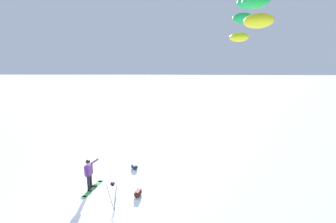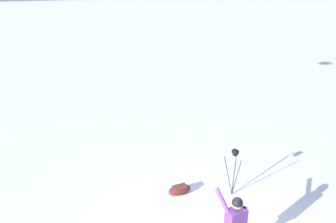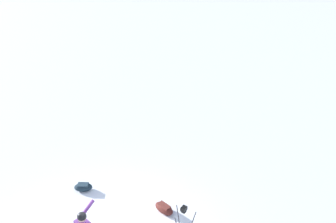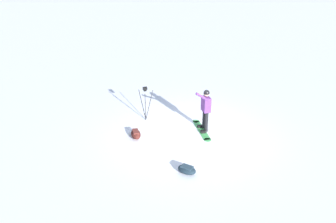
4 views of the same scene
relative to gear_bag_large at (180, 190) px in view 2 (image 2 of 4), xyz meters
name	(u,v)px [view 2 (image 2 of 4)]	position (x,y,z in m)	size (l,w,h in m)	color
gear_bag_large	(180,190)	(0.00, 0.00, 0.00)	(0.73, 0.45, 0.27)	#4C1E19
camera_tripod	(234,163)	(-1.24, 0.84, 0.87)	(0.57, 0.51, 1.43)	#262628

